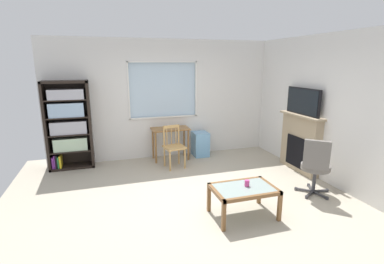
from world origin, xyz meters
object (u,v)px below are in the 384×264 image
(fireplace, at_px, (300,143))
(plastic_drawer_unit, at_px, (200,144))
(bookshelf, at_px, (68,123))
(coffee_table, at_px, (244,192))
(desk_under_window, at_px, (170,134))
(office_chair, at_px, (316,164))
(tv, at_px, (303,101))
(wooden_chair, at_px, (174,146))
(sippy_cup, at_px, (247,183))

(fireplace, bearing_deg, plastic_drawer_unit, 137.08)
(bookshelf, height_order, coffee_table, bookshelf)
(fireplace, height_order, coffee_table, fireplace)
(desk_under_window, relative_size, office_chair, 0.85)
(plastic_drawer_unit, xyz_separation_m, office_chair, (1.13, -2.61, 0.27))
(coffee_table, bearing_deg, tv, 34.42)
(fireplace, height_order, tv, tv)
(coffee_table, bearing_deg, plastic_drawer_unit, 83.58)
(office_chair, relative_size, coffee_table, 1.10)
(desk_under_window, distance_m, plastic_drawer_unit, 0.82)
(office_chair, bearing_deg, fireplace, 64.67)
(desk_under_window, bearing_deg, plastic_drawer_unit, 3.82)
(fireplace, height_order, office_chair, fireplace)
(wooden_chair, bearing_deg, sippy_cup, -76.69)
(tv, relative_size, sippy_cup, 10.48)
(plastic_drawer_unit, distance_m, office_chair, 2.86)
(wooden_chair, bearing_deg, tv, -21.72)
(fireplace, bearing_deg, coffee_table, -145.83)
(desk_under_window, distance_m, sippy_cup, 2.83)
(coffee_table, distance_m, sippy_cup, 0.13)
(bookshelf, xyz_separation_m, sippy_cup, (2.64, -2.89, -0.48))
(desk_under_window, xyz_separation_m, fireplace, (2.39, -1.48, -0.01))
(tv, bearing_deg, office_chair, -114.54)
(fireplace, relative_size, office_chair, 1.19)
(coffee_table, bearing_deg, bookshelf, 131.41)
(desk_under_window, xyz_separation_m, sippy_cup, (0.49, -2.79, -0.11))
(fireplace, distance_m, office_chair, 1.20)
(wooden_chair, height_order, fireplace, fireplace)
(bookshelf, height_order, plastic_drawer_unit, bookshelf)
(bookshelf, bearing_deg, coffee_table, -48.59)
(bookshelf, bearing_deg, desk_under_window, -2.85)
(bookshelf, height_order, fireplace, bookshelf)
(bookshelf, height_order, sippy_cup, bookshelf)
(fireplace, relative_size, coffee_table, 1.30)
(coffee_table, bearing_deg, sippy_cup, 23.93)
(plastic_drawer_unit, xyz_separation_m, tv, (1.63, -1.53, 1.16))
(tv, xyz_separation_m, office_chair, (-0.49, -1.08, -0.90))
(desk_under_window, bearing_deg, office_chair, -53.69)
(wooden_chair, relative_size, fireplace, 0.76)
(desk_under_window, xyz_separation_m, coffee_table, (0.43, -2.81, -0.23))
(fireplace, bearing_deg, tv, 180.00)
(bookshelf, distance_m, tv, 4.82)
(bookshelf, bearing_deg, fireplace, -19.25)
(wooden_chair, bearing_deg, bookshelf, 163.53)
(wooden_chair, distance_m, fireplace, 2.63)
(office_chair, relative_size, sippy_cup, 11.11)
(tv, bearing_deg, fireplace, 0.00)
(bookshelf, relative_size, desk_under_window, 2.17)
(tv, height_order, coffee_table, tv)
(desk_under_window, bearing_deg, wooden_chair, -95.31)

